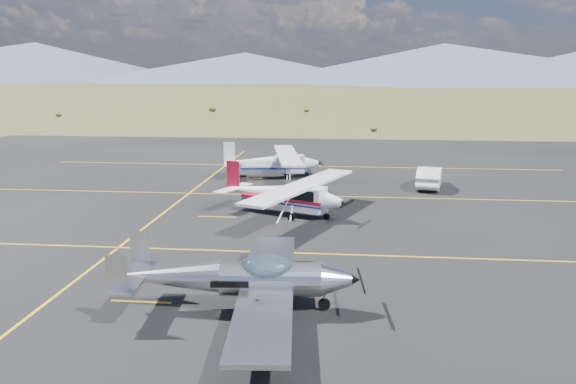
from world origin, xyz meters
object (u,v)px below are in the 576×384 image
(aircraft_cessna, at_px, (284,193))
(sedan, at_px, (429,177))
(aircraft_plain, at_px, (273,162))
(aircraft_low_wing, at_px, (243,278))

(aircraft_cessna, xyz_separation_m, sedan, (8.55, 7.97, -0.46))
(aircraft_plain, height_order, sedan, aircraft_plain)
(sedan, bearing_deg, aircraft_cessna, 54.29)
(aircraft_cessna, bearing_deg, aircraft_low_wing, -67.60)
(aircraft_low_wing, bearing_deg, sedan, 62.32)
(aircraft_low_wing, bearing_deg, aircraft_cessna, 85.46)
(aircraft_low_wing, height_order, aircraft_plain, aircraft_plain)
(aircraft_low_wing, height_order, aircraft_cessna, aircraft_cessna)
(sedan, bearing_deg, aircraft_plain, -2.66)
(aircraft_low_wing, height_order, sedan, aircraft_low_wing)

